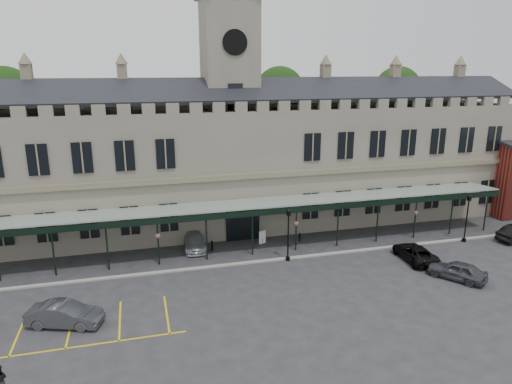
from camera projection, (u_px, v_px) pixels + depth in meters
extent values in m
plane|color=#27272A|center=(277.00, 292.00, 33.19)|extent=(140.00, 140.00, 0.00)
cube|color=#676255|center=(231.00, 167.00, 46.52)|extent=(60.00, 10.00, 12.00)
cube|color=#635C47|center=(242.00, 176.00, 41.64)|extent=(60.00, 0.35, 0.50)
cube|color=black|center=(235.00, 90.00, 42.13)|extent=(60.00, 4.77, 2.20)
cube|color=black|center=(225.00, 88.00, 46.79)|extent=(60.00, 4.77, 2.20)
cube|color=black|center=(243.00, 221.00, 42.85)|extent=(3.20, 0.18, 3.80)
cube|color=#676255|center=(230.00, 118.00, 45.20)|extent=(5.00, 5.00, 22.00)
cylinder|color=silver|center=(235.00, 42.00, 40.96)|extent=(2.20, 0.12, 2.20)
cylinder|color=black|center=(235.00, 42.00, 40.89)|extent=(2.30, 0.04, 2.30)
cube|color=black|center=(235.00, 99.00, 42.28)|extent=(1.40, 0.12, 2.80)
cube|color=#8C9E93|center=(247.00, 204.00, 40.50)|extent=(50.00, 4.00, 0.40)
cube|color=black|center=(253.00, 213.00, 38.70)|extent=(50.00, 0.18, 0.50)
cube|color=gray|center=(258.00, 262.00, 38.30)|extent=(60.00, 0.40, 0.12)
cylinder|color=#332314|center=(16.00, 161.00, 49.47)|extent=(0.70, 0.70, 12.00)
sphere|color=black|center=(6.00, 95.00, 47.62)|extent=(6.00, 6.00, 6.00)
cylinder|color=#332314|center=(279.00, 149.00, 56.89)|extent=(0.70, 0.70, 12.00)
sphere|color=black|center=(280.00, 92.00, 55.04)|extent=(6.00, 6.00, 6.00)
cylinder|color=#332314|center=(393.00, 143.00, 60.84)|extent=(0.70, 0.70, 12.00)
sphere|color=black|center=(397.00, 90.00, 58.99)|extent=(6.00, 6.00, 6.00)
cylinder|color=black|center=(288.00, 259.00, 38.67)|extent=(0.37, 0.37, 0.31)
cylinder|color=black|center=(288.00, 238.00, 38.17)|extent=(0.12, 0.12, 4.07)
cube|color=black|center=(289.00, 213.00, 37.59)|extent=(0.28, 0.28, 0.41)
cone|color=black|center=(289.00, 209.00, 37.50)|extent=(0.45, 0.45, 0.31)
cylinder|color=black|center=(464.00, 240.00, 42.85)|extent=(0.37, 0.37, 0.30)
cylinder|color=black|center=(466.00, 221.00, 42.35)|extent=(0.12, 0.12, 4.06)
cube|color=black|center=(469.00, 199.00, 41.77)|extent=(0.28, 0.28, 0.41)
cone|color=black|center=(470.00, 195.00, 41.68)|extent=(0.45, 0.45, 0.30)
cube|color=#EA4907|center=(453.00, 277.00, 35.53)|extent=(0.37, 0.37, 0.04)
cone|color=#EA4907|center=(454.00, 274.00, 35.44)|extent=(0.43, 0.43, 0.68)
cylinder|color=silver|center=(454.00, 272.00, 35.42)|extent=(0.28, 0.28, 0.10)
cylinder|color=black|center=(262.00, 241.00, 42.33)|extent=(0.06, 0.06, 0.51)
cube|color=silver|center=(262.00, 237.00, 42.24)|extent=(0.70, 0.28, 1.23)
cylinder|color=black|center=(212.00, 246.00, 40.58)|extent=(0.17, 0.17, 0.95)
cylinder|color=black|center=(300.00, 237.00, 42.83)|extent=(0.15, 0.15, 0.82)
imported|color=#36393E|center=(65.00, 314.00, 28.76)|extent=(4.93, 3.01, 1.53)
imported|color=#A1A4A9|center=(194.00, 241.00, 41.17)|extent=(2.05, 4.71, 1.35)
imported|color=black|center=(415.00, 253.00, 38.59)|extent=(2.44, 4.89, 1.33)
imported|color=#36393E|center=(457.00, 270.00, 35.09)|extent=(3.91, 4.49, 1.46)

